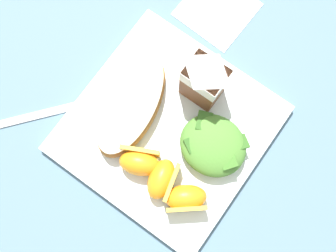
{
  "coord_description": "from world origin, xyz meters",
  "views": [
    {
      "loc": [
        0.07,
        -0.1,
        0.61
      ],
      "look_at": [
        0.0,
        0.0,
        0.03
      ],
      "focal_mm": 42.77,
      "sensor_mm": 36.0,
      "label": 1
    }
  ],
  "objects_px": {
    "cheesy_pizza_bread": "(131,105)",
    "orange_wedge_front": "(138,161)",
    "orange_wedge_middle": "(162,180)",
    "metal_fork": "(55,111)",
    "milk_carton": "(205,79)",
    "green_salad_pile": "(213,145)",
    "white_plate": "(168,128)",
    "paper_napkin": "(217,9)",
    "orange_wedge_rear": "(186,199)"
  },
  "relations": [
    {
      "from": "green_salad_pile",
      "to": "orange_wedge_middle",
      "type": "bearing_deg",
      "value": -110.32
    },
    {
      "from": "milk_carton",
      "to": "paper_napkin",
      "type": "relative_size",
      "value": 1.0
    },
    {
      "from": "green_salad_pile",
      "to": "milk_carton",
      "type": "relative_size",
      "value": 0.91
    },
    {
      "from": "orange_wedge_front",
      "to": "metal_fork",
      "type": "relative_size",
      "value": 0.45
    },
    {
      "from": "white_plate",
      "to": "orange_wedge_middle",
      "type": "relative_size",
      "value": 4.17
    },
    {
      "from": "green_salad_pile",
      "to": "white_plate",
      "type": "bearing_deg",
      "value": -169.42
    },
    {
      "from": "green_salad_pile",
      "to": "orange_wedge_front",
      "type": "bearing_deg",
      "value": -132.44
    },
    {
      "from": "orange_wedge_middle",
      "to": "metal_fork",
      "type": "relative_size",
      "value": 0.43
    },
    {
      "from": "green_salad_pile",
      "to": "paper_napkin",
      "type": "bearing_deg",
      "value": 121.64
    },
    {
      "from": "orange_wedge_rear",
      "to": "metal_fork",
      "type": "distance_m",
      "value": 0.25
    },
    {
      "from": "orange_wedge_rear",
      "to": "metal_fork",
      "type": "bearing_deg",
      "value": -178.42
    },
    {
      "from": "white_plate",
      "to": "orange_wedge_front",
      "type": "distance_m",
      "value": 0.07
    },
    {
      "from": "orange_wedge_front",
      "to": "metal_fork",
      "type": "xyz_separation_m",
      "value": [
        -0.16,
        -0.01,
        -0.03
      ]
    },
    {
      "from": "cheesy_pizza_bread",
      "to": "white_plate",
      "type": "bearing_deg",
      "value": 6.87
    },
    {
      "from": "white_plate",
      "to": "milk_carton",
      "type": "relative_size",
      "value": 2.55
    },
    {
      "from": "milk_carton",
      "to": "paper_napkin",
      "type": "height_order",
      "value": "milk_carton"
    },
    {
      "from": "milk_carton",
      "to": "paper_napkin",
      "type": "xyz_separation_m",
      "value": [
        -0.06,
        0.14,
        -0.07
      ]
    },
    {
      "from": "green_salad_pile",
      "to": "paper_napkin",
      "type": "relative_size",
      "value": 0.91
    },
    {
      "from": "orange_wedge_rear",
      "to": "paper_napkin",
      "type": "bearing_deg",
      "value": 115.32
    },
    {
      "from": "orange_wedge_front",
      "to": "paper_napkin",
      "type": "xyz_separation_m",
      "value": [
        -0.05,
        0.28,
        -0.03
      ]
    },
    {
      "from": "white_plate",
      "to": "cheesy_pizza_bread",
      "type": "bearing_deg",
      "value": -173.13
    },
    {
      "from": "milk_carton",
      "to": "orange_wedge_front",
      "type": "height_order",
      "value": "milk_carton"
    },
    {
      "from": "orange_wedge_front",
      "to": "paper_napkin",
      "type": "relative_size",
      "value": 0.63
    },
    {
      "from": "orange_wedge_middle",
      "to": "paper_napkin",
      "type": "relative_size",
      "value": 0.61
    },
    {
      "from": "green_salad_pile",
      "to": "orange_wedge_rear",
      "type": "relative_size",
      "value": 1.44
    },
    {
      "from": "paper_napkin",
      "to": "metal_fork",
      "type": "xyz_separation_m",
      "value": [
        -0.11,
        -0.29,
        0.0
      ]
    },
    {
      "from": "milk_carton",
      "to": "orange_wedge_front",
      "type": "bearing_deg",
      "value": -94.78
    },
    {
      "from": "paper_napkin",
      "to": "metal_fork",
      "type": "bearing_deg",
      "value": -110.47
    },
    {
      "from": "white_plate",
      "to": "orange_wedge_front",
      "type": "xyz_separation_m",
      "value": [
        -0.0,
        -0.07,
        0.03
      ]
    },
    {
      "from": "orange_wedge_middle",
      "to": "metal_fork",
      "type": "distance_m",
      "value": 0.2
    },
    {
      "from": "orange_wedge_middle",
      "to": "orange_wedge_rear",
      "type": "distance_m",
      "value": 0.04
    },
    {
      "from": "white_plate",
      "to": "milk_carton",
      "type": "bearing_deg",
      "value": 83.63
    },
    {
      "from": "white_plate",
      "to": "paper_napkin",
      "type": "relative_size",
      "value": 2.55
    },
    {
      "from": "orange_wedge_rear",
      "to": "orange_wedge_front",
      "type": "bearing_deg",
      "value": 177.25
    },
    {
      "from": "cheesy_pizza_bread",
      "to": "orange_wedge_front",
      "type": "xyz_separation_m",
      "value": [
        0.06,
        -0.06,
        0.0
      ]
    },
    {
      "from": "milk_carton",
      "to": "white_plate",
      "type": "bearing_deg",
      "value": -96.37
    },
    {
      "from": "cheesy_pizza_bread",
      "to": "paper_napkin",
      "type": "xyz_separation_m",
      "value": [
        0.01,
        0.22,
        -0.03
      ]
    },
    {
      "from": "cheesy_pizza_bread",
      "to": "green_salad_pile",
      "type": "xyz_separation_m",
      "value": [
        0.13,
        0.02,
        0.0
      ]
    },
    {
      "from": "white_plate",
      "to": "paper_napkin",
      "type": "height_order",
      "value": "white_plate"
    },
    {
      "from": "white_plate",
      "to": "orange_wedge_rear",
      "type": "relative_size",
      "value": 4.04
    },
    {
      "from": "milk_carton",
      "to": "orange_wedge_front",
      "type": "xyz_separation_m",
      "value": [
        -0.01,
        -0.14,
        -0.04
      ]
    },
    {
      "from": "cheesy_pizza_bread",
      "to": "orange_wedge_rear",
      "type": "distance_m",
      "value": 0.16
    },
    {
      "from": "white_plate",
      "to": "cheesy_pizza_bread",
      "type": "relative_size",
      "value": 1.54
    },
    {
      "from": "white_plate",
      "to": "metal_fork",
      "type": "distance_m",
      "value": 0.18
    },
    {
      "from": "paper_napkin",
      "to": "orange_wedge_middle",
      "type": "bearing_deg",
      "value": -71.95
    },
    {
      "from": "white_plate",
      "to": "metal_fork",
      "type": "xyz_separation_m",
      "value": [
        -0.16,
        -0.08,
        -0.01
      ]
    },
    {
      "from": "white_plate",
      "to": "green_salad_pile",
      "type": "relative_size",
      "value": 2.8
    },
    {
      "from": "orange_wedge_middle",
      "to": "paper_napkin",
      "type": "bearing_deg",
      "value": 108.05
    },
    {
      "from": "orange_wedge_middle",
      "to": "orange_wedge_rear",
      "type": "xyz_separation_m",
      "value": [
        0.04,
        -0.0,
        0.0
      ]
    },
    {
      "from": "white_plate",
      "to": "orange_wedge_front",
      "type": "relative_size",
      "value": 4.01
    }
  ]
}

